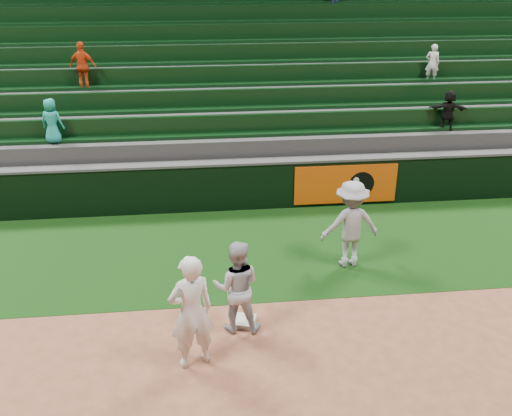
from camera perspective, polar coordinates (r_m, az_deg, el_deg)
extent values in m
plane|color=brown|center=(9.91, -1.13, -12.53)|extent=(70.00, 70.00, 0.00)
cube|color=black|center=(12.43, -2.39, -4.20)|extent=(36.00, 4.20, 0.01)
cube|color=silver|center=(10.15, -1.21, -11.25)|extent=(0.48, 0.48, 0.09)
imported|color=white|center=(8.81, -6.49, -10.30)|extent=(0.82, 0.67, 1.93)
imported|color=#ACAFB7|center=(9.60, -1.94, -7.87)|extent=(0.88, 0.72, 1.67)
imported|color=#9FA1AC|center=(11.61, 9.44, -1.61)|extent=(1.24, 0.77, 1.84)
cube|color=black|center=(14.16, -3.06, 2.18)|extent=(36.00, 0.35, 1.20)
cube|color=#D84C0A|center=(14.44, 8.96, 2.37)|extent=(2.60, 0.05, 1.00)
cylinder|color=black|center=(14.52, 10.51, 2.38)|extent=(0.64, 0.02, 0.64)
cylinder|color=white|center=(14.42, 10.00, 2.77)|extent=(0.14, 0.02, 0.14)
cube|color=#424244|center=(13.94, -3.12, 4.54)|extent=(36.00, 0.40, 0.06)
cube|color=#313133|center=(14.75, -3.25, 4.05)|extent=(36.00, 0.85, 1.65)
cube|color=black|center=(14.66, -3.41, 8.34)|extent=(36.00, 0.14, 0.50)
cube|color=black|center=(14.55, -3.35, 7.36)|extent=(36.00, 0.45, 0.08)
cube|color=#313133|center=(15.48, -3.45, 5.93)|extent=(36.00, 0.85, 2.10)
cube|color=black|center=(15.36, -3.63, 10.83)|extent=(36.00, 0.14, 0.50)
cube|color=black|center=(15.25, -3.58, 9.91)|extent=(36.00, 0.45, 0.08)
cube|color=#313133|center=(16.22, -3.64, 7.63)|extent=(36.00, 0.85, 2.55)
cube|color=black|center=(16.09, -3.83, 13.10)|extent=(36.00, 0.14, 0.50)
cube|color=black|center=(15.97, -3.78, 12.24)|extent=(36.00, 0.45, 0.08)
cube|color=#313133|center=(16.97, -3.81, 9.18)|extent=(36.00, 0.85, 3.00)
cube|color=black|center=(16.85, -4.02, 15.16)|extent=(36.00, 0.14, 0.50)
cube|color=black|center=(16.72, -3.97, 14.36)|extent=(36.00, 0.45, 0.08)
cube|color=#313133|center=(17.74, -3.96, 10.61)|extent=(36.00, 0.85, 3.45)
cube|color=black|center=(17.62, -4.19, 17.05)|extent=(36.00, 0.14, 0.50)
cube|color=black|center=(17.48, -4.15, 16.29)|extent=(36.00, 0.45, 0.08)
cube|color=#313133|center=(18.51, -4.11, 11.91)|extent=(36.00, 0.85, 3.90)
cube|color=black|center=(18.42, -4.36, 18.77)|extent=(36.00, 0.14, 0.50)
cube|color=black|center=(18.27, -4.31, 18.07)|extent=(36.00, 0.45, 0.08)
cube|color=#313133|center=(19.30, -4.24, 13.10)|extent=(36.00, 0.85, 4.35)
cube|color=black|center=(19.07, -4.47, 19.69)|extent=(36.00, 0.45, 0.08)
imported|color=teal|center=(14.68, -19.75, 8.18)|extent=(0.60, 0.47, 1.10)
imported|color=red|center=(15.97, -16.91, 13.42)|extent=(0.79, 0.50, 1.25)
imported|color=black|center=(15.69, 18.68, 9.23)|extent=(1.02, 0.55, 1.05)
imported|color=white|center=(17.08, 17.23, 13.68)|extent=(0.44, 0.36, 1.04)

